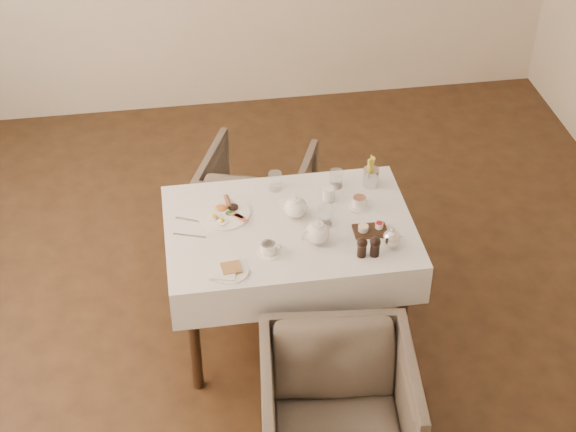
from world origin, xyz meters
The scene contains 20 objects.
table centered at (-0.16, -0.06, 0.64)m, with size 1.28×0.88×0.75m.
armchair_near centered at (-0.07, -0.95, 0.33)m, with size 0.71×0.73×0.66m, color #4F433A.
armchair_far centered at (-0.22, 0.82, 0.30)m, with size 0.64×0.65×0.59m, color #4F433A.
breakfast_plate centered at (-0.48, 0.08, 0.76)m, with size 0.27×0.27×0.03m.
side_plate centered at (-0.51, -0.38, 0.76)m, with size 0.20×0.19×0.02m.
teapot_centre centered at (-0.12, 0.00, 0.82)m, with size 0.17×0.13×0.14m, color white, non-canonical shape.
teapot_front centered at (-0.04, -0.22, 0.82)m, with size 0.17×0.13×0.14m, color white, non-canonical shape.
creamer centered at (0.08, 0.12, 0.80)m, with size 0.07×0.07×0.08m, color white.
teacup_near centered at (-0.29, -0.27, 0.78)m, with size 0.13×0.13×0.06m.
teacup_far centered at (0.23, 0.03, 0.78)m, with size 0.13×0.13×0.06m.
glass_left centered at (-0.18, 0.26, 0.81)m, with size 0.07×0.07×0.10m, color silver.
glass_mid centered at (0.03, -0.08, 0.81)m, with size 0.07×0.07×0.10m, color silver.
glass_right centered at (0.15, 0.23, 0.81)m, with size 0.07×0.07×0.10m, color silver.
condiment_board centered at (0.24, -0.18, 0.77)m, with size 0.17×0.12×0.04m.
pepper_mill_left centered at (0.16, -0.36, 0.81)m, with size 0.05×0.05×0.11m, color black, non-canonical shape.
pepper_mill_right centered at (0.22, -0.36, 0.81)m, with size 0.06×0.06×0.11m, color black, non-canonical shape.
silver_pot centered at (0.32, -0.31, 0.82)m, with size 0.11×0.09×0.12m, color white, non-canonical shape.
fries_cup centered at (0.33, 0.22, 0.84)m, with size 0.09×0.09×0.18m.
cutlery_fork centered at (-0.64, 0.05, 0.76)m, with size 0.02×0.20×0.00m, color silver.
cutlery_knife centered at (-0.67, -0.07, 0.76)m, with size 0.01×0.17×0.00m, color silver.
Camera 1 is at (-0.71, -3.57, 3.58)m, focal length 55.00 mm.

